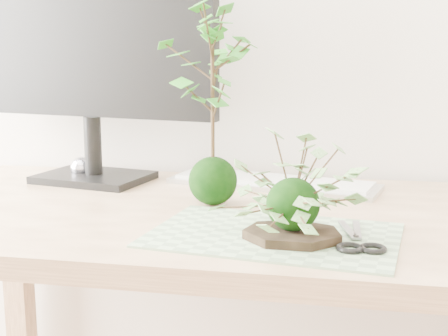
{
  "coord_description": "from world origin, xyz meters",
  "views": [
    {
      "loc": [
        0.21,
        0.05,
        1.05
      ],
      "look_at": [
        0.0,
        1.14,
        0.84
      ],
      "focal_mm": 50.0,
      "sensor_mm": 36.0,
      "label": 1
    }
  ],
  "objects": [
    {
      "name": "desk",
      "position": [
        0.1,
        1.23,
        0.65
      ],
      "size": [
        1.6,
        0.7,
        0.74
      ],
      "color": "#DFB78C",
      "rests_on": "ground_plane"
    },
    {
      "name": "cutting_mat",
      "position": [
        0.1,
        1.07,
        0.74
      ],
      "size": [
        0.45,
        0.33,
        0.0
      ],
      "primitive_type": "cube",
      "rotation": [
        0.0,
        0.0,
        -0.13
      ],
      "color": "slate",
      "rests_on": "desk"
    },
    {
      "name": "stone_dish",
      "position": [
        0.13,
        1.04,
        0.75
      ],
      "size": [
        0.17,
        0.17,
        0.01
      ],
      "primitive_type": "cylinder",
      "rotation": [
        0.0,
        0.0,
        -0.02
      ],
      "color": "black",
      "rests_on": "cutting_mat"
    },
    {
      "name": "ivy_kokedama",
      "position": [
        0.13,
        1.04,
        0.84
      ],
      "size": [
        0.31,
        0.31,
        0.18
      ],
      "rotation": [
        0.0,
        0.0,
        0.32
      ],
      "color": "black",
      "rests_on": "stone_dish"
    },
    {
      "name": "maple_kokedama",
      "position": [
        -0.05,
        1.26,
        1.03
      ],
      "size": [
        0.23,
        0.23,
        0.41
      ],
      "rotation": [
        0.0,
        0.0,
        0.04
      ],
      "color": "black",
      "rests_on": "desk"
    },
    {
      "name": "keyboard",
      "position": [
        0.05,
        1.46,
        0.75
      ],
      "size": [
        0.5,
        0.25,
        0.02
      ],
      "rotation": [
        0.0,
        0.0,
        -0.22
      ],
      "color": "#BABABA",
      "rests_on": "desk"
    },
    {
      "name": "monitor",
      "position": [
        -0.38,
        1.44,
        1.06
      ],
      "size": [
        0.63,
        0.23,
        0.56
      ],
      "rotation": [
        0.0,
        0.0,
        -0.19
      ],
      "color": "black",
      "rests_on": "desk"
    },
    {
      "name": "foil_ball",
      "position": [
        -0.42,
        1.45,
        0.77
      ],
      "size": [
        0.05,
        0.05,
        0.05
      ],
      "primitive_type": "sphere",
      "color": "silver",
      "rests_on": "desk"
    },
    {
      "name": "scissors",
      "position": [
        0.24,
        1.02,
        0.75
      ],
      "size": [
        0.08,
        0.18,
        0.01
      ],
      "rotation": [
        0.0,
        0.0,
        0.13
      ],
      "color": "gray",
      "rests_on": "cutting_mat"
    }
  ]
}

